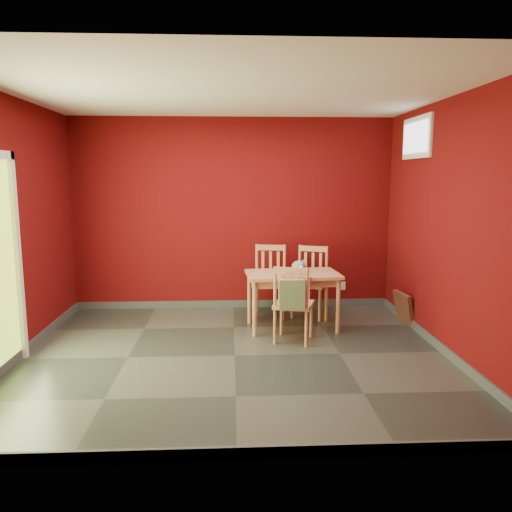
{
  "coord_description": "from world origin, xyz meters",
  "views": [
    {
      "loc": [
        -0.03,
        -5.08,
        1.89
      ],
      "look_at": [
        0.25,
        0.45,
        1.0
      ],
      "focal_mm": 35.0,
      "sensor_mm": 36.0,
      "label": 1
    }
  ],
  "objects_px": {
    "picture_frame": "(404,308)",
    "chair_far_right": "(310,281)",
    "tote_bag": "(292,294)",
    "dining_table": "(293,280)",
    "chair_near": "(293,303)",
    "cat": "(299,264)",
    "chair_far_left": "(270,280)"
  },
  "relations": [
    {
      "from": "picture_frame",
      "to": "chair_far_right",
      "type": "bearing_deg",
      "value": 158.23
    },
    {
      "from": "chair_far_right",
      "to": "tote_bag",
      "type": "distance_m",
      "value": 1.37
    },
    {
      "from": "dining_table",
      "to": "picture_frame",
      "type": "height_order",
      "value": "dining_table"
    },
    {
      "from": "chair_near",
      "to": "cat",
      "type": "distance_m",
      "value": 0.71
    },
    {
      "from": "chair_far_right",
      "to": "chair_far_left",
      "type": "bearing_deg",
      "value": 174.61
    },
    {
      "from": "picture_frame",
      "to": "chair_far_left",
      "type": "bearing_deg",
      "value": 163.27
    },
    {
      "from": "dining_table",
      "to": "picture_frame",
      "type": "distance_m",
      "value": 1.52
    },
    {
      "from": "chair_far_left",
      "to": "cat",
      "type": "distance_m",
      "value": 0.7
    },
    {
      "from": "chair_far_right",
      "to": "tote_bag",
      "type": "bearing_deg",
      "value": -107.66
    },
    {
      "from": "chair_far_left",
      "to": "tote_bag",
      "type": "bearing_deg",
      "value": -84.3
    },
    {
      "from": "tote_bag",
      "to": "cat",
      "type": "relative_size",
      "value": 1.08
    },
    {
      "from": "dining_table",
      "to": "cat",
      "type": "height_order",
      "value": "cat"
    },
    {
      "from": "dining_table",
      "to": "cat",
      "type": "relative_size",
      "value": 3.15
    },
    {
      "from": "chair_far_left",
      "to": "tote_bag",
      "type": "height_order",
      "value": "chair_far_left"
    },
    {
      "from": "dining_table",
      "to": "tote_bag",
      "type": "xyz_separation_m",
      "value": [
        -0.1,
        -0.73,
        -0.01
      ]
    },
    {
      "from": "chair_near",
      "to": "cat",
      "type": "bearing_deg",
      "value": 76.19
    },
    {
      "from": "tote_bag",
      "to": "cat",
      "type": "distance_m",
      "value": 0.86
    },
    {
      "from": "chair_far_right",
      "to": "chair_near",
      "type": "bearing_deg",
      "value": -108.86
    },
    {
      "from": "chair_far_left",
      "to": "chair_far_right",
      "type": "relative_size",
      "value": 1.01
    },
    {
      "from": "chair_far_right",
      "to": "chair_near",
      "type": "xyz_separation_m",
      "value": [
        -0.37,
        -1.09,
        -0.02
      ]
    },
    {
      "from": "chair_far_left",
      "to": "tote_bag",
      "type": "xyz_separation_m",
      "value": [
        0.13,
        -1.35,
        0.12
      ]
    },
    {
      "from": "chair_far_right",
      "to": "cat",
      "type": "bearing_deg",
      "value": -114.76
    },
    {
      "from": "chair_far_right",
      "to": "picture_frame",
      "type": "bearing_deg",
      "value": -21.77
    },
    {
      "from": "tote_bag",
      "to": "picture_frame",
      "type": "bearing_deg",
      "value": 28.36
    },
    {
      "from": "chair_far_right",
      "to": "tote_bag",
      "type": "xyz_separation_m",
      "value": [
        -0.41,
        -1.3,
        0.13
      ]
    },
    {
      "from": "chair_far_right",
      "to": "picture_frame",
      "type": "height_order",
      "value": "chair_far_right"
    },
    {
      "from": "chair_near",
      "to": "picture_frame",
      "type": "relative_size",
      "value": 2.11
    },
    {
      "from": "dining_table",
      "to": "picture_frame",
      "type": "bearing_deg",
      "value": 4.31
    },
    {
      "from": "dining_table",
      "to": "chair_far_right",
      "type": "height_order",
      "value": "chair_far_right"
    },
    {
      "from": "dining_table",
      "to": "chair_far_left",
      "type": "height_order",
      "value": "chair_far_left"
    },
    {
      "from": "cat",
      "to": "tote_bag",
      "type": "bearing_deg",
      "value": -107.29
    },
    {
      "from": "dining_table",
      "to": "chair_near",
      "type": "relative_size",
      "value": 1.31
    }
  ]
}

